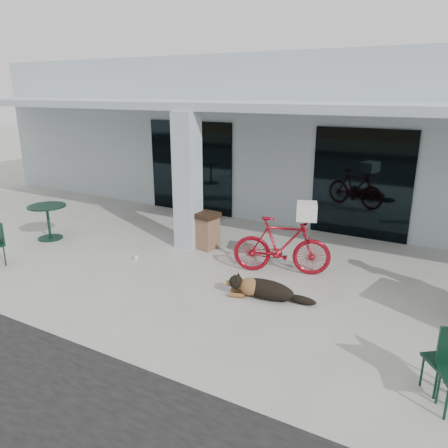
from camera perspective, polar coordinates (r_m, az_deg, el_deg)
The scene contains 13 objects.
ground at distance 7.91m, azimuth -4.81°, elevation -9.69°, with size 80.00×80.00×0.00m, color #B7B5AD.
building at distance 14.92m, azimuth 13.93°, elevation 11.58°, with size 22.00×7.00×4.50m, color silver.
storefront_glass_left at distance 13.17m, azimuth -4.38°, elevation 7.40°, with size 2.80×0.06×2.70m, color black.
storefront_glass_right at distance 11.23m, azimuth 17.47°, elevation 4.98°, with size 2.40×0.06×2.70m, color black.
column at distance 10.01m, azimuth -4.79°, elevation 5.53°, with size 0.50×0.50×3.12m, color silver.
overhang at distance 10.24m, azimuth 6.47°, elevation 15.06°, with size 22.00×2.80×0.18m, color silver.
bicycle at distance 8.79m, azimuth 7.56°, elevation -2.82°, with size 0.55×1.94×1.17m, color maroon.
laundry_basket at distance 8.57m, azimuth 10.76°, elevation 1.66°, with size 0.52×0.38×0.31m, color white.
dog at distance 7.84m, azimuth 5.54°, elevation -8.33°, with size 1.20×0.40×0.40m, color black, non-canonical shape.
cup_near_dog at distance 9.75m, azimuth -11.42°, elevation -4.35°, with size 0.08×0.08×0.10m, color white.
cafe_table_near at distance 11.62m, azimuth -21.94°, elevation 0.21°, with size 0.91×0.91×0.86m, color #123425, non-canonical shape.
cafe_chair_far_b at distance 6.07m, azimuth 26.97°, elevation -15.63°, with size 0.41×0.45×0.91m, color #123425, non-canonical shape.
trash_receptacle at distance 10.14m, azimuth -2.29°, elevation -0.88°, with size 0.50×0.50×0.86m, color brown, non-canonical shape.
Camera 1 is at (4.02, -5.81, 3.55)m, focal length 35.00 mm.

